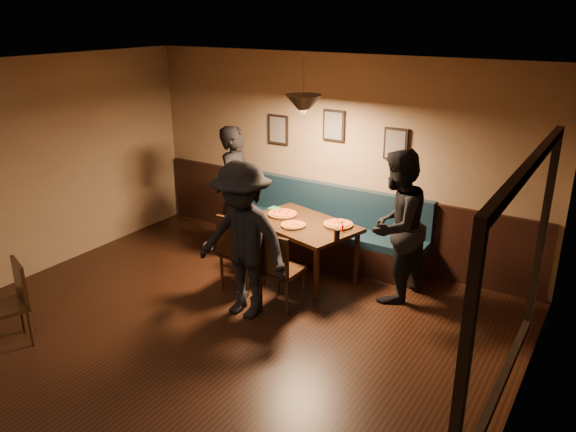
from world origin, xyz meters
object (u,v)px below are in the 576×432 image
(diner_right, at_px, (396,226))
(chair_near_left, at_px, (242,251))
(booth_bench, at_px, (322,224))
(diner_front, at_px, (243,241))
(soda_glass, at_px, (337,235))
(dining_table, at_px, (302,249))
(chair_near_right, at_px, (282,268))
(diner_left, at_px, (237,192))
(cafe_chair_far, at_px, (5,306))
(tabasco_bottle, at_px, (343,228))

(diner_right, bearing_deg, chair_near_left, -57.54)
(booth_bench, height_order, diner_front, diner_front)
(soda_glass, bearing_deg, booth_bench, 126.60)
(dining_table, height_order, chair_near_right, chair_near_right)
(diner_left, xyz_separation_m, diner_front, (1.11, -1.37, -0.02))
(booth_bench, relative_size, chair_near_right, 3.14)
(diner_front, relative_size, cafe_chair_far, 2.01)
(dining_table, bearing_deg, soda_glass, -10.61)
(dining_table, distance_m, cafe_chair_far, 3.51)
(chair_near_left, relative_size, diner_right, 0.54)
(diner_left, xyz_separation_m, soda_glass, (1.83, -0.48, -0.10))
(diner_right, distance_m, soda_glass, 0.71)
(booth_bench, xyz_separation_m, chair_near_right, (0.27, -1.46, -0.02))
(tabasco_bottle, bearing_deg, booth_bench, 134.11)
(chair_near_right, relative_size, diner_left, 0.51)
(chair_near_left, distance_m, chair_near_right, 0.69)
(chair_near_left, relative_size, chair_near_right, 1.05)
(chair_near_left, bearing_deg, dining_table, 54.39)
(soda_glass, bearing_deg, chair_near_right, -132.93)
(chair_near_left, relative_size, tabasco_bottle, 9.19)
(diner_left, bearing_deg, booth_bench, -75.79)
(chair_near_left, xyz_separation_m, cafe_chair_far, (-1.30, -2.36, -0.05))
(diner_left, bearing_deg, chair_near_left, -149.91)
(diner_left, relative_size, tabasco_bottle, 17.08)
(chair_near_right, relative_size, soda_glass, 6.27)
(diner_left, distance_m, diner_front, 1.76)
(dining_table, distance_m, tabasco_bottle, 0.72)
(chair_near_right, height_order, soda_glass, chair_near_right)
(diner_front, bearing_deg, dining_table, 88.30)
(chair_near_left, bearing_deg, booth_bench, 72.24)
(dining_table, distance_m, chair_near_left, 0.83)
(chair_near_right, distance_m, soda_glass, 0.75)
(dining_table, bearing_deg, chair_near_right, -60.83)
(booth_bench, bearing_deg, diner_left, -156.15)
(chair_near_right, relative_size, cafe_chair_far, 1.05)
(diner_front, xyz_separation_m, soda_glass, (0.72, 0.89, -0.08))
(chair_near_right, height_order, cafe_chair_far, chair_near_right)
(tabasco_bottle, distance_m, cafe_chair_far, 3.85)
(chair_near_left, xyz_separation_m, diner_right, (1.70, 0.76, 0.43))
(booth_bench, distance_m, dining_table, 0.67)
(diner_front, bearing_deg, chair_near_left, 128.86)
(diner_right, bearing_deg, diner_front, -36.70)
(diner_left, distance_m, cafe_chair_far, 3.29)
(diner_front, bearing_deg, diner_right, 46.09)
(chair_near_right, bearing_deg, dining_table, 105.47)
(tabasco_bottle, xyz_separation_m, cafe_chair_far, (-2.35, -3.03, -0.35))
(diner_right, bearing_deg, cafe_chair_far, -35.40)
(diner_left, bearing_deg, diner_right, -101.62)
(diner_front, distance_m, cafe_chair_far, 2.54)
(diner_right, xyz_separation_m, diner_front, (-1.29, -1.29, -0.02))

